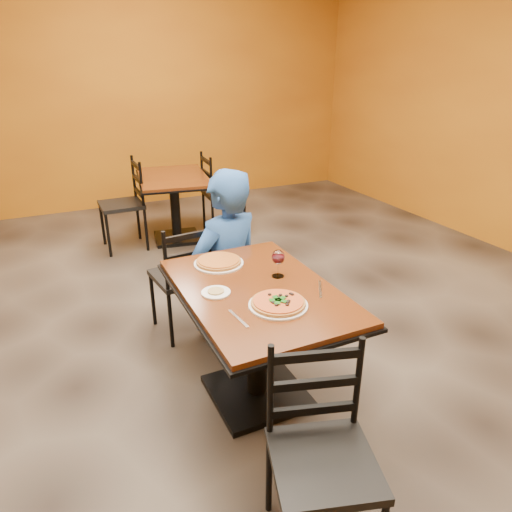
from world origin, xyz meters
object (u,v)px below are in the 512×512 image
chair_main_far (182,276)px  diner (226,254)px  chair_second_right (223,194)px  pizza_far (219,261)px  table_main (257,318)px  pizza_main (278,302)px  wine_glass (278,262)px  table_second (174,193)px  plate_far (219,263)px  plate_main (278,305)px  chair_second_left (121,205)px  side_plate (216,292)px  chair_main_near (324,465)px

chair_main_far → diner: 0.38m
chair_second_right → pizza_far: chair_second_right is taller
table_main → chair_main_far: bearing=100.4°
pizza_main → pizza_far: bearing=98.2°
table_main → pizza_main: 0.32m
pizza_main → wine_glass: size_ratio=1.58×
table_second → plate_far: size_ratio=3.94×
pizza_main → pizza_far: (-0.09, 0.63, 0.00)m
diner → wine_glass: bearing=75.7°
plate_main → pizza_far: size_ratio=1.11×
table_second → chair_main_far: bearing=-104.3°
diner → pizza_far: (-0.21, -0.40, 0.14)m
chair_second_left → side_plate: (0.05, -2.80, 0.27)m
chair_second_right → diner: (-0.77, -2.04, 0.15)m
diner → pizza_main: 1.05m
pizza_main → side_plate: 0.36m
diner → plate_main: (-0.12, -1.03, 0.13)m
pizza_main → wine_glass: (0.16, 0.31, 0.07)m
pizza_main → chair_main_far: bearing=98.9°
chair_main_near → plate_main: chair_main_near is taller
chair_main_far → chair_second_left: 1.90m
table_second → pizza_far: bearing=-99.1°
chair_main_near → side_plate: chair_main_near is taller
chair_main_far → pizza_main: 1.22m
chair_main_far → plate_main: (0.18, -1.17, 0.31)m
table_second → plate_main: 3.09m
table_main → plate_main: size_ratio=3.97×
chair_second_right → pizza_far: bearing=161.9°
chair_second_right → plate_main: bearing=167.5°
table_second → chair_main_near: size_ratio=1.35×
table_main → pizza_far: 0.46m
table_second → plate_far: bearing=-99.1°
plate_far → chair_second_left: bearing=94.7°
table_main → pizza_far: size_ratio=4.39×
diner → wine_glass: (0.04, -0.72, 0.21)m
pizza_far → pizza_main: bearing=-81.8°
diner → side_plate: diner is taller
chair_second_left → pizza_main: size_ratio=3.43×
plate_main → chair_main_far: bearing=98.9°
table_main → diner: diner is taller
chair_main_near → pizza_far: bearing=103.4°
diner → side_plate: size_ratio=7.83×
chair_main_near → plate_main: size_ratio=2.92×
chair_main_near → chair_main_far: (-0.01, 1.90, -0.01)m
diner → chair_main_near: bearing=62.6°
diner → plate_far: 0.47m
chair_second_right → diner: size_ratio=0.76×
plate_main → pizza_far: bearing=98.2°
side_plate → wine_glass: wine_glass is taller
plate_far → pizza_far: (0.00, -0.00, 0.02)m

